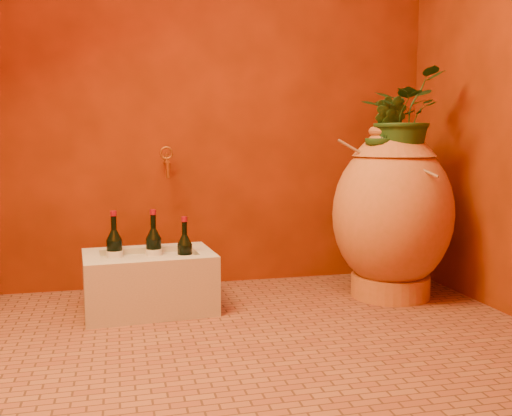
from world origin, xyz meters
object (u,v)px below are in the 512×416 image
object	(u,v)px
wine_bottle_a	(154,252)
amphora	(392,213)
stone_basin	(149,283)
wine_bottle_b	(115,253)
wine_bottle_c	(185,257)
wall_tap	(167,161)

from	to	relation	value
wine_bottle_a	amphora	bearing A→B (deg)	-5.67
stone_basin	wine_bottle_a	xyz separation A→B (m)	(0.03, 0.08, 0.14)
amphora	wine_bottle_b	distance (m)	1.44
wine_bottle_a	wine_bottle_b	world-z (taller)	same
stone_basin	wine_bottle_a	size ratio (longest dim) A/B	1.96
amphora	wine_bottle_a	distance (m)	1.25
wine_bottle_a	wine_bottle_c	size ratio (longest dim) A/B	1.07
wine_bottle_b	wall_tap	size ratio (longest dim) A/B	1.95
wine_bottle_c	wine_bottle_a	bearing A→B (deg)	137.63
wine_bottle_c	stone_basin	bearing A→B (deg)	162.71
wine_bottle_a	stone_basin	bearing A→B (deg)	-111.43
stone_basin	wine_bottle_b	bearing A→B (deg)	154.62
stone_basin	amphora	bearing A→B (deg)	-2.14
stone_basin	wall_tap	distance (m)	0.71
wine_bottle_a	wall_tap	bearing A→B (deg)	72.34
stone_basin	wine_bottle_b	xyz separation A→B (m)	(-0.16, 0.08, 0.14)
wine_bottle_a	wine_bottle_c	bearing A→B (deg)	-42.37
amphora	wine_bottle_a	world-z (taller)	amphora
wall_tap	wine_bottle_b	bearing A→B (deg)	-133.32
wine_bottle_a	wine_bottle_c	world-z (taller)	wine_bottle_a
wine_bottle_c	wall_tap	size ratio (longest dim) A/B	1.81
amphora	wine_bottle_b	xyz separation A→B (m)	(-1.43, 0.12, -0.17)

